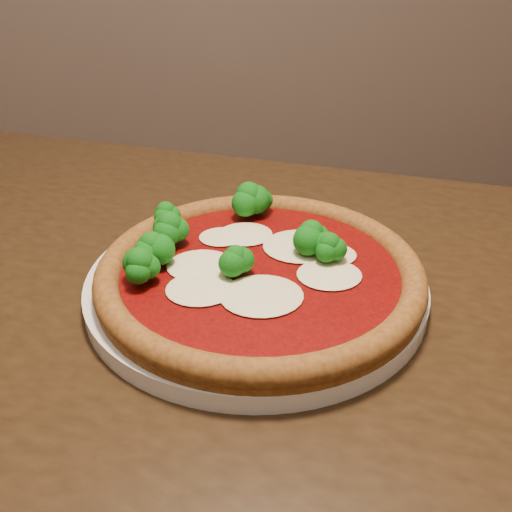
{
  "coord_description": "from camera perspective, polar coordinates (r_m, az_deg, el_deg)",
  "views": [
    {
      "loc": [
        0.05,
        -0.18,
        1.07
      ],
      "look_at": [
        0.09,
        0.28,
        0.79
      ],
      "focal_mm": 40.0,
      "sensor_mm": 36.0,
      "label": 1
    }
  ],
  "objects": [
    {
      "name": "pizza",
      "position": [
        0.54,
        -0.03,
        -1.07
      ],
      "size": [
        0.31,
        0.31,
        0.06
      ],
      "rotation": [
        0.0,
        0.0,
        0.33
      ],
      "color": "brown",
      "rests_on": "plate"
    },
    {
      "name": "dining_table",
      "position": [
        0.6,
        0.9,
        -13.35
      ],
      "size": [
        1.41,
        1.14,
        0.75
      ],
      "rotation": [
        0.0,
        0.0,
        -0.38
      ],
      "color": "black",
      "rests_on": "floor"
    },
    {
      "name": "plate",
      "position": [
        0.56,
        0.0,
        -2.73
      ],
      "size": [
        0.33,
        0.33,
        0.02
      ],
      "primitive_type": "cylinder",
      "color": "silver",
      "rests_on": "dining_table"
    }
  ]
}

